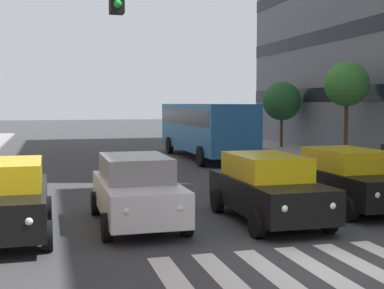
% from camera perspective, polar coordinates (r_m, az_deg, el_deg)
% --- Properties ---
extents(ground_plane, '(180.00, 180.00, 0.00)m').
position_cam_1_polar(ground_plane, '(10.51, 15.45, -12.51)').
color(ground_plane, '#38383A').
extents(crosswalk_markings, '(6.75, 2.80, 0.01)m').
position_cam_1_polar(crosswalk_markings, '(10.51, 15.46, -12.49)').
color(crosswalk_markings, silver).
rests_on(crosswalk_markings, ground_plane).
extents(car_1, '(2.02, 4.44, 1.72)m').
position_cam_1_polar(car_1, '(15.85, 16.53, -3.52)').
color(car_1, black).
rests_on(car_1, ground_plane).
extents(car_2, '(2.02, 4.44, 1.72)m').
position_cam_1_polar(car_2, '(13.71, 8.17, -4.62)').
color(car_2, black).
rests_on(car_2, ground_plane).
extents(car_3, '(2.02, 4.44, 1.72)m').
position_cam_1_polar(car_3, '(13.33, -6.04, -4.85)').
color(car_3, silver).
rests_on(car_3, ground_plane).
extents(car_4, '(2.02, 4.44, 1.72)m').
position_cam_1_polar(car_4, '(12.80, -19.48, -5.48)').
color(car_4, black).
rests_on(car_4, ground_plane).
extents(bus_behind_traffic, '(2.78, 10.50, 3.00)m').
position_cam_1_polar(bus_behind_traffic, '(29.06, 1.34, 2.16)').
color(bus_behind_traffic, '#286BAD').
rests_on(bus_behind_traffic, ground_plane).
extents(street_tree_2, '(2.29, 2.29, 5.02)m').
position_cam_1_polar(street_tree_2, '(28.29, 16.40, 6.24)').
color(street_tree_2, '#513823').
rests_on(street_tree_2, sidewalk_left).
extents(street_tree_3, '(2.55, 2.55, 4.31)m').
position_cam_1_polar(street_tree_3, '(35.34, 9.69, 4.64)').
color(street_tree_3, '#513823').
rests_on(street_tree_3, sidewalk_left).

